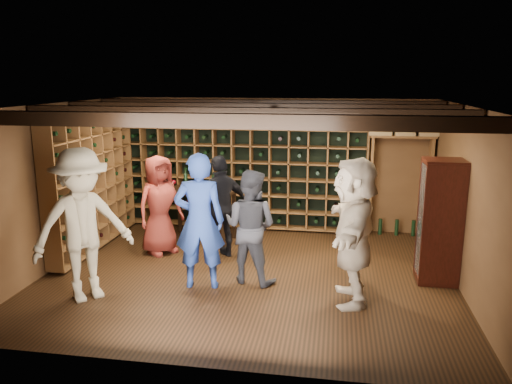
% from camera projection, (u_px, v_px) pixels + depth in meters
% --- Properties ---
extents(ground, '(6.00, 6.00, 0.00)m').
position_uv_depth(ground, '(248.00, 274.00, 7.47)').
color(ground, black).
rests_on(ground, ground).
extents(room_shell, '(6.00, 6.00, 6.00)m').
position_uv_depth(room_shell, '(248.00, 111.00, 6.97)').
color(room_shell, '#51341B').
rests_on(room_shell, ground).
extents(wine_rack_back, '(4.65, 0.30, 2.20)m').
position_uv_depth(wine_rack_back, '(242.00, 170.00, 9.53)').
color(wine_rack_back, brown).
rests_on(wine_rack_back, ground).
extents(wine_rack_left, '(0.30, 2.65, 2.20)m').
position_uv_depth(wine_rack_left, '(92.00, 182.00, 8.45)').
color(wine_rack_left, brown).
rests_on(wine_rack_left, ground).
extents(crate_shelf, '(1.20, 0.32, 2.07)m').
position_uv_depth(crate_shelf, '(402.00, 152.00, 8.97)').
color(crate_shelf, brown).
rests_on(crate_shelf, ground).
extents(display_cabinet, '(0.55, 0.50, 1.75)m').
position_uv_depth(display_cabinet, '(439.00, 224.00, 7.04)').
color(display_cabinet, black).
rests_on(display_cabinet, ground).
extents(man_blue_shirt, '(0.76, 0.56, 1.90)m').
position_uv_depth(man_blue_shirt, '(200.00, 221.00, 6.84)').
color(man_blue_shirt, navy).
rests_on(man_blue_shirt, ground).
extents(man_grey_suit, '(0.94, 0.82, 1.64)m').
position_uv_depth(man_grey_suit, '(250.00, 226.00, 7.05)').
color(man_grey_suit, black).
rests_on(man_grey_suit, ground).
extents(guest_red_floral, '(0.90, 0.96, 1.65)m').
position_uv_depth(guest_red_floral, '(160.00, 205.00, 8.22)').
color(guest_red_floral, maroon).
rests_on(guest_red_floral, ground).
extents(guest_woman_black, '(1.01, 0.96, 1.68)m').
position_uv_depth(guest_woman_black, '(221.00, 207.00, 8.03)').
color(guest_woman_black, black).
rests_on(guest_woman_black, ground).
extents(guest_khaki, '(1.45, 1.45, 2.02)m').
position_uv_depth(guest_khaki, '(83.00, 225.00, 6.45)').
color(guest_khaki, gray).
rests_on(guest_khaki, ground).
extents(guest_beige, '(0.61, 1.79, 1.92)m').
position_uv_depth(guest_beige, '(354.00, 231.00, 6.39)').
color(guest_beige, tan).
rests_on(guest_beige, ground).
extents(tasting_table, '(1.29, 0.81, 1.19)m').
position_uv_depth(tasting_table, '(200.00, 196.00, 8.93)').
color(tasting_table, black).
rests_on(tasting_table, ground).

